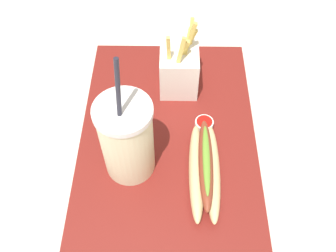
# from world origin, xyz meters

# --- Properties ---
(ground_plane) EXTENTS (2.40, 2.40, 0.02)m
(ground_plane) POSITION_xyz_m (0.00, 0.00, -0.01)
(ground_plane) COLOR silver
(food_tray) EXTENTS (0.49, 0.33, 0.02)m
(food_tray) POSITION_xyz_m (0.00, 0.00, 0.01)
(food_tray) COLOR maroon
(food_tray) RESTS_ON ground_plane
(soda_cup) EXTENTS (0.09, 0.09, 0.26)m
(soda_cup) POSITION_xyz_m (0.06, -0.07, 0.10)
(soda_cup) COLOR beige
(soda_cup) RESTS_ON food_tray
(fries_basket) EXTENTS (0.09, 0.07, 0.16)m
(fries_basket) POSITION_xyz_m (-0.13, 0.02, 0.07)
(fries_basket) COLOR white
(fries_basket) RESTS_ON food_tray
(hot_dog_1) EXTENTS (0.19, 0.06, 0.06)m
(hot_dog_1) POSITION_xyz_m (0.09, 0.06, 0.04)
(hot_dog_1) COLOR #E5C689
(hot_dog_1) RESTS_ON food_tray
(ketchup_cup_1) EXTENTS (0.03, 0.03, 0.02)m
(ketchup_cup_1) POSITION_xyz_m (-0.02, 0.07, 0.03)
(ketchup_cup_1) COLOR white
(ketchup_cup_1) RESTS_ON food_tray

